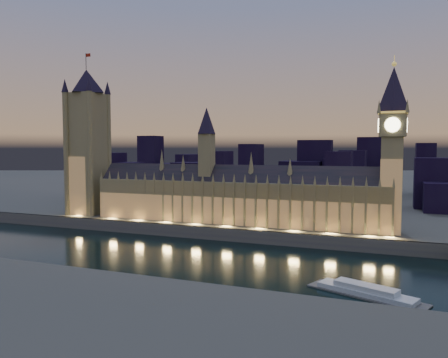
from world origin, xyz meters
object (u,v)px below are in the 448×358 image
(victoria_tower, at_px, (88,135))
(river_boat, at_px, (366,292))
(palace_of_westminster, at_px, (233,196))
(elizabeth_tower, at_px, (392,135))

(victoria_tower, relative_size, river_boat, 2.55)
(palace_of_westminster, relative_size, victoria_tower, 1.66)
(river_boat, bearing_deg, palace_of_westminster, 133.53)
(palace_of_westminster, distance_m, victoria_tower, 125.86)
(elizabeth_tower, height_order, river_boat, elizabeth_tower)
(palace_of_westminster, height_order, victoria_tower, victoria_tower)
(palace_of_westminster, bearing_deg, elizabeth_tower, 0.10)
(elizabeth_tower, distance_m, river_boat, 116.35)
(palace_of_westminster, xyz_separation_m, river_boat, (91.72, -96.54, -24.81))
(victoria_tower, bearing_deg, palace_of_westminster, -0.09)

